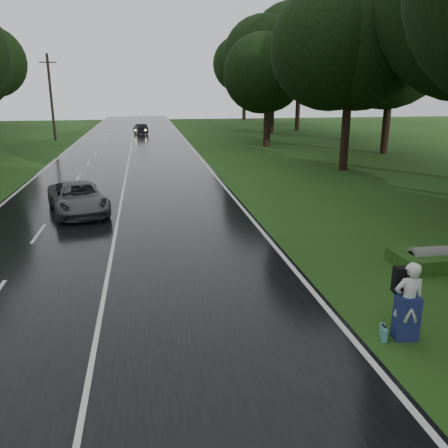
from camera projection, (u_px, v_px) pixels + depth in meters
The scene contains 12 objects.
ground at pixel (99, 326), 11.25m from camera, with size 160.00×160.00×0.00m, color #224815.
road at pixel (126, 177), 30.17m from camera, with size 12.00×140.00×0.04m, color black.
lane_center at pixel (126, 177), 30.16m from camera, with size 0.12×140.00×0.01m, color silver.
grey_car at pixel (78, 198), 21.25m from camera, with size 2.29×4.98×1.38m, color #4D4F52.
far_car at pixel (141, 129), 58.65m from camera, with size 1.31×3.76×1.24m, color black.
hitchhiker at pixel (408, 304), 10.49m from camera, with size 0.73×0.68×1.88m.
suitcase at pixel (383, 333), 10.68m from camera, with size 0.12×0.41×0.29m, color teal.
culvert at pixel (428, 266), 15.09m from camera, with size 0.65×0.65×1.30m, color slate.
utility_pole_far at pixel (55, 140), 51.82m from camera, with size 1.80×0.28×9.18m, color black, non-canonical shape.
tree_right_d at pixel (343, 170), 32.96m from camera, with size 9.65×9.65×15.07m, color black, non-canonical shape.
tree_right_e at pixel (266, 146), 46.28m from camera, with size 7.86×7.86×12.29m, color black, non-canonical shape.
tree_right_f at pixel (271, 134), 59.47m from camera, with size 10.41×10.41×16.26m, color black, non-canonical shape.
Camera 1 is at (1.31, -10.47, 5.55)m, focal length 37.16 mm.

